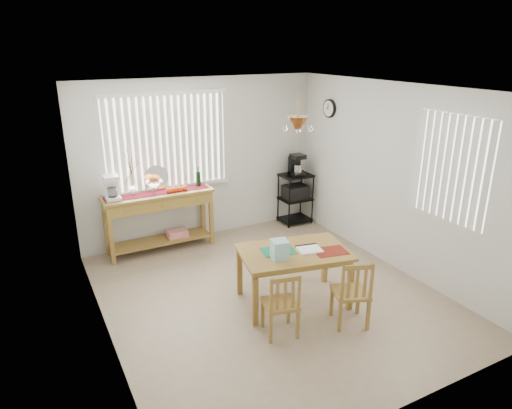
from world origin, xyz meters
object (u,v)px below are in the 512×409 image
wire_cart (295,194)px  dining_table (294,257)px  chair_right (352,293)px  sideboard (160,207)px  chair_left (281,304)px  cart_items (296,165)px

wire_cart → dining_table: bearing=-123.0°
dining_table → chair_right: (0.32, -0.73, -0.21)m
dining_table → sideboard: bearing=113.6°
wire_cart → chair_left: bearing=-125.1°
wire_cart → chair_right: 3.23m
chair_left → chair_right: bearing=-14.0°
sideboard → chair_left: (0.50, -2.80, -0.32)m
dining_table → chair_left: bearing=-132.8°
chair_left → dining_table: bearing=47.2°
sideboard → chair_right: (1.31, -3.00, -0.30)m
sideboard → dining_table: bearing=-66.4°
sideboard → cart_items: cart_items is taller
wire_cart → cart_items: bearing=90.0°
wire_cart → chair_right: wire_cart is taller
dining_table → cart_items: bearing=57.1°
sideboard → chair_left: size_ratio=2.13×
sideboard → wire_cart: size_ratio=1.85×
chair_left → sideboard: bearing=100.1°
cart_items → wire_cart: bearing=-90.0°
cart_items → chair_left: (-1.97, -2.82, -0.69)m
wire_cart → cart_items: size_ratio=2.43×
wire_cart → dining_table: (-1.48, -2.28, 0.08)m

